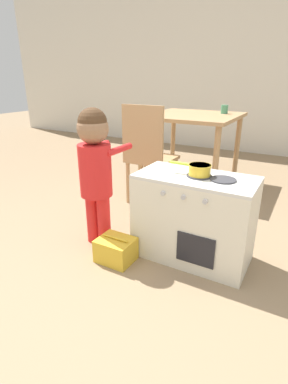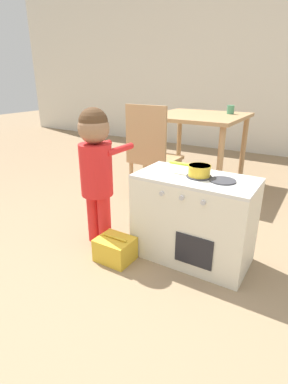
% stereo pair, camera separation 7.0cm
% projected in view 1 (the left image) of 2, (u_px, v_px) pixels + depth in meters
% --- Properties ---
extents(ground_plane, '(16.00, 16.00, 0.00)m').
position_uv_depth(ground_plane, '(74.00, 335.00, 1.39)').
color(ground_plane, '#8E7556').
extents(wall_back, '(10.00, 0.06, 2.60)m').
position_uv_depth(wall_back, '(264.00, 63.00, 4.24)').
color(wall_back, silver).
rests_on(wall_back, ground_plane).
extents(play_kitchen, '(0.72, 0.39, 0.57)m').
position_uv_depth(play_kitchen, '(194.00, 218.00, 1.90)').
color(play_kitchen, silver).
rests_on(play_kitchen, ground_plane).
extents(toy_pot, '(0.26, 0.13, 0.07)m').
position_uv_depth(toy_pot, '(199.00, 169.00, 1.78)').
color(toy_pot, yellow).
rests_on(toy_pot, play_kitchen).
extents(child_figure, '(0.24, 0.38, 0.94)m').
position_uv_depth(child_figure, '(95.00, 162.00, 1.95)').
color(child_figure, red).
rests_on(child_figure, ground_plane).
extents(toy_basket, '(0.23, 0.19, 0.17)m').
position_uv_depth(toy_basket, '(116.00, 250.00, 1.93)').
color(toy_basket, gold).
rests_on(toy_basket, ground_plane).
extents(dining_table, '(0.92, 0.93, 0.75)m').
position_uv_depth(dining_table, '(192.00, 124.00, 3.17)').
color(dining_table, tan).
rests_on(dining_table, ground_plane).
extents(dining_chair_near, '(0.39, 0.39, 0.90)m').
position_uv_depth(dining_chair_near, '(148.00, 154.00, 2.68)').
color(dining_chair_near, tan).
rests_on(dining_chair_near, ground_plane).
extents(cup_on_table, '(0.07, 0.07, 0.09)m').
position_uv_depth(cup_on_table, '(224.00, 109.00, 3.17)').
color(cup_on_table, '#478E66').
rests_on(cup_on_table, dining_table).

